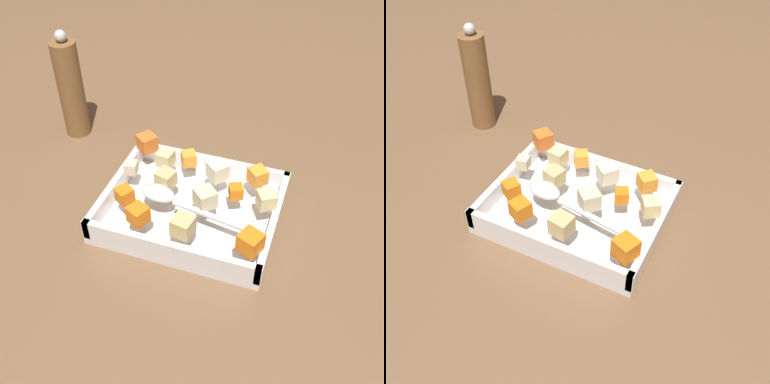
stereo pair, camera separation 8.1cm
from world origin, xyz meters
TOP-DOWN VIEW (x-y plane):
  - ground_plane at (0.00, 0.00)m, footprint 4.00×4.00m
  - baking_dish at (-0.00, 0.02)m, footprint 0.31×0.24m
  - carrot_chunk_corner_ne at (0.06, 0.10)m, footprint 0.04×0.04m
  - carrot_chunk_back_center at (-0.07, -0.01)m, footprint 0.03×0.03m
  - carrot_chunk_rim_edge at (0.11, 0.07)m, footprint 0.04×0.04m
  - carrot_chunk_heap_side at (0.03, -0.06)m, footprint 0.04×0.04m
  - carrot_chunk_far_left at (0.13, -0.08)m, footprint 0.04×0.04m
  - carrot_chunk_under_handle at (-0.10, -0.06)m, footprint 0.04×0.04m
  - carrot_chunk_near_left at (-0.13, 0.10)m, footprint 0.04×0.04m
  - potato_chunk_corner_se at (-0.03, 0.03)m, footprint 0.05×0.05m
  - potato_chunk_near_right at (0.05, 0.01)m, footprint 0.04×0.04m
  - potato_chunk_mid_right at (-0.03, -0.04)m, footprint 0.04×0.04m
  - potato_chunk_front_center at (-0.02, 0.11)m, footprint 0.04×0.04m
  - potato_chunk_mid_left at (0.08, -0.05)m, footprint 0.03×0.03m
  - potato_chunk_heap_top at (-0.13, 0.00)m, footprint 0.04×0.04m
  - potato_chunk_far_right at (0.13, -0.01)m, footprint 0.03×0.03m
  - serving_spoon at (0.04, 0.04)m, footprint 0.22×0.06m
  - pepper_mill at (0.33, -0.15)m, footprint 0.05×0.05m

SIDE VIEW (x-z plane):
  - ground_plane at x=0.00m, z-range 0.00..0.00m
  - baking_dish at x=0.00m, z-range -0.01..0.04m
  - serving_spoon at x=0.04m, z-range 0.05..0.07m
  - potato_chunk_far_right at x=0.13m, z-range 0.05..0.07m
  - carrot_chunk_back_center at x=-0.07m, z-range 0.05..0.08m
  - carrot_chunk_heap_side at x=0.03m, z-range 0.05..0.08m
  - carrot_chunk_rim_edge at x=0.11m, z-range 0.05..0.08m
  - potato_chunk_mid_left at x=0.08m, z-range 0.05..0.08m
  - carrot_chunk_under_handle at x=-0.10m, z-range 0.05..0.08m
  - potato_chunk_heap_top at x=-0.13m, z-range 0.05..0.08m
  - carrot_chunk_corner_ne at x=0.06m, z-range 0.05..0.08m
  - potato_chunk_near_right at x=0.05m, z-range 0.05..0.08m
  - potato_chunk_mid_right at x=-0.03m, z-range 0.05..0.08m
  - carrot_chunk_far_left at x=0.13m, z-range 0.05..0.08m
  - potato_chunk_corner_se at x=-0.03m, z-range 0.05..0.08m
  - potato_chunk_front_center at x=-0.02m, z-range 0.05..0.08m
  - carrot_chunk_near_left at x=-0.13m, z-range 0.05..0.09m
  - pepper_mill at x=0.33m, z-range -0.01..0.23m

